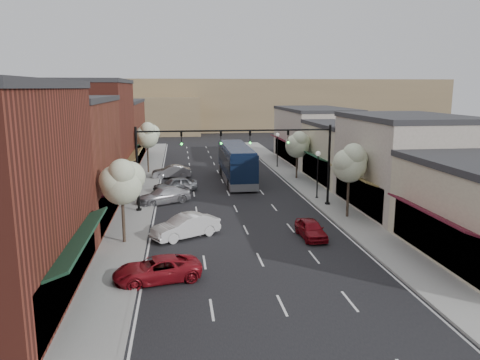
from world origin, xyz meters
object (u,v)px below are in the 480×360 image
object	(u,v)px
signal_mast_right	(302,153)
tree_right_far	(298,144)
tree_left_far	(148,135)
parked_car_b	(185,226)
lamp_post_near	(318,167)
signal_mast_left	(167,156)
tree_left_near	(122,181)
tree_right_near	(350,162)
parked_car_c	(164,195)
red_hatchback	(311,229)
parked_car_a	(157,269)
coach_bus	(236,163)
lamp_post_far	(278,144)
parked_car_d	(175,185)
parked_car_e	(171,172)

from	to	relation	value
signal_mast_right	tree_right_far	bearing A→B (deg)	77.15
tree_left_far	parked_car_b	distance (m)	25.69
lamp_post_near	signal_mast_left	bearing A→B (deg)	-169.44
tree_left_near	tree_left_far	bearing A→B (deg)	90.00
tree_right_near	parked_car_c	distance (m)	16.37
signal_mast_right	red_hatchback	size ratio (longest dim) A/B	2.21
tree_right_far	parked_car_a	distance (m)	30.09
signal_mast_left	coach_bus	size ratio (longest dim) A/B	0.64
tree_right_far	signal_mast_right	bearing A→B (deg)	-102.85
coach_bus	tree_right_far	bearing A→B (deg)	0.78
signal_mast_right	tree_right_near	distance (m)	4.89
tree_right_far	lamp_post_far	size ratio (longest dim) A/B	1.22
tree_left_near	parked_car_c	bearing A→B (deg)	78.56
signal_mast_right	tree_right_far	distance (m)	12.27
signal_mast_right	parked_car_c	distance (m)	12.63
tree_left_near	parked_car_a	distance (m)	7.60
signal_mast_right	lamp_post_far	xyz separation A→B (m)	(2.18, 20.00, -1.62)
parked_car_c	parked_car_d	bearing A→B (deg)	141.12
tree_right_far	parked_car_b	world-z (taller)	tree_right_far
signal_mast_left	tree_left_near	bearing A→B (deg)	-108.10
lamp_post_far	parked_car_d	xyz separation A→B (m)	(-12.89, -12.75, -2.28)
tree_right_near	tree_left_near	size ratio (longest dim) A/B	1.05
tree_right_far	parked_car_e	xyz separation A→B (m)	(-13.88, 2.68, -3.27)
tree_right_far	parked_car_b	distance (m)	23.14
lamp_post_far	parked_car_a	world-z (taller)	lamp_post_far
tree_left_far	parked_car_e	size ratio (longest dim) A/B	1.41
signal_mast_left	parked_car_d	xyz separation A→B (m)	(0.53, 7.25, -3.89)
lamp_post_near	red_hatchback	bearing A→B (deg)	-108.67
lamp_post_near	coach_bus	bearing A→B (deg)	123.90
signal_mast_right	coach_bus	world-z (taller)	signal_mast_right
tree_left_far	lamp_post_far	world-z (taller)	tree_left_far
signal_mast_left	tree_left_far	size ratio (longest dim) A/B	1.34
tree_left_near	tree_left_far	xyz separation A→B (m)	(-0.00, 26.00, 0.38)
tree_right_near	red_hatchback	bearing A→B (deg)	-134.28
lamp_post_near	red_hatchback	world-z (taller)	lamp_post_near
tree_left_far	lamp_post_far	size ratio (longest dim) A/B	1.38
parked_car_e	signal_mast_left	bearing A→B (deg)	-5.60
tree_right_far	tree_left_far	distance (m)	17.66
parked_car_a	parked_car_e	world-z (taller)	parked_car_e
lamp_post_near	parked_car_a	size ratio (longest dim) A/B	0.96
parked_car_a	tree_right_far	bearing A→B (deg)	139.45
red_hatchback	parked_car_e	world-z (taller)	parked_car_e
tree_left_far	tree_left_near	bearing A→B (deg)	-90.00
tree_right_near	parked_car_a	bearing A→B (deg)	-144.20
parked_car_d	tree_left_near	bearing A→B (deg)	-31.55
tree_left_near	red_hatchback	distance (m)	12.89
red_hatchback	parked_car_a	distance (m)	11.67
signal_mast_left	tree_right_far	bearing A→B (deg)	40.54
tree_left_far	tree_right_near	bearing A→B (deg)	-52.96
parked_car_e	parked_car_b	bearing A→B (deg)	-2.04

